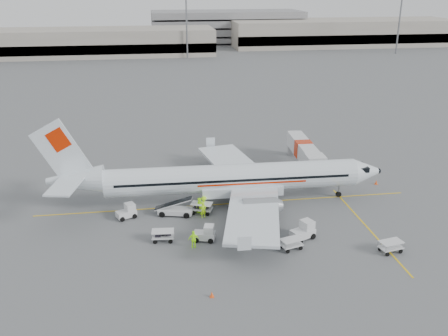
# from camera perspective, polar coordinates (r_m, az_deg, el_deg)

# --- Properties ---
(ground) EXTENTS (360.00, 360.00, 0.00)m
(ground) POSITION_cam_1_polar(r_m,az_deg,el_deg) (59.12, 0.29, -4.13)
(ground) COLOR #56595B
(stripe_lead) EXTENTS (44.00, 0.20, 0.01)m
(stripe_lead) POSITION_cam_1_polar(r_m,az_deg,el_deg) (59.12, 0.29, -4.12)
(stripe_lead) COLOR yellow
(stripe_lead) RESTS_ON ground
(stripe_cross) EXTENTS (0.20, 20.00, 0.01)m
(stripe_cross) POSITION_cam_1_polar(r_m,az_deg,el_deg) (56.03, 15.99, -6.46)
(stripe_cross) COLOR yellow
(stripe_cross) RESTS_ON ground
(terminal_west) EXTENTS (110.00, 22.00, 9.00)m
(terminal_west) POSITION_cam_1_polar(r_m,az_deg,el_deg) (186.85, -18.83, 13.38)
(terminal_west) COLOR gray
(terminal_west) RESTS_ON ground
(terminal_east) EXTENTS (90.00, 26.00, 10.00)m
(terminal_east) POSITION_cam_1_polar(r_m,az_deg,el_deg) (213.85, 13.39, 14.84)
(terminal_east) COLOR gray
(terminal_east) RESTS_ON ground
(parking_garage) EXTENTS (62.00, 24.00, 14.00)m
(parking_garage) POSITION_cam_1_polar(r_m,az_deg,el_deg) (216.34, 0.31, 15.96)
(parking_garage) COLOR slate
(parking_garage) RESTS_ON ground
(treeline) EXTENTS (300.00, 3.00, 6.00)m
(treeline) POSITION_cam_1_polar(r_m,az_deg,el_deg) (229.21, -6.70, 15.09)
(treeline) COLOR black
(treeline) RESTS_ON ground
(mast_center) EXTENTS (3.20, 1.20, 22.00)m
(mast_center) POSITION_cam_1_polar(r_m,az_deg,el_deg) (172.09, -4.29, 16.03)
(mast_center) COLOR slate
(mast_center) RESTS_ON ground
(mast_east) EXTENTS (3.20, 1.20, 22.00)m
(mast_east) POSITION_cam_1_polar(r_m,az_deg,el_deg) (192.96, 19.41, 15.47)
(mast_east) COLOR slate
(mast_east) RESTS_ON ground
(aircraft) EXTENTS (39.51, 31.31, 10.70)m
(aircraft) POSITION_cam_1_polar(r_m,az_deg,el_deg) (57.50, 0.97, 0.90)
(aircraft) COLOR white
(aircraft) RESTS_ON ground
(jet_bridge) EXTENTS (3.36, 14.82, 3.86)m
(jet_bridge) POSITION_cam_1_polar(r_m,az_deg,el_deg) (70.56, 9.02, 1.50)
(jet_bridge) COLOR silver
(jet_bridge) RESTS_ON ground
(belt_loader) EXTENTS (5.41, 3.09, 2.76)m
(belt_loader) POSITION_cam_1_polar(r_m,az_deg,el_deg) (56.18, -5.59, -4.07)
(belt_loader) COLOR silver
(belt_loader) RESTS_ON ground
(tug_fore) EXTENTS (2.78, 2.25, 1.88)m
(tug_fore) POSITION_cam_1_polar(r_m,az_deg,el_deg) (51.79, 9.00, -7.04)
(tug_fore) COLOR silver
(tug_fore) RESTS_ON ground
(tug_mid) EXTENTS (2.40, 1.74, 1.67)m
(tug_mid) POSITION_cam_1_polar(r_m,az_deg,el_deg) (50.93, -2.28, -7.41)
(tug_mid) COLOR silver
(tug_mid) RESTS_ON ground
(tug_aft) EXTENTS (2.43, 1.98, 1.64)m
(tug_aft) POSITION_cam_1_polar(r_m,az_deg,el_deg) (56.47, -11.13, -4.87)
(tug_aft) COLOR silver
(tug_aft) RESTS_ON ground
(cart_loaded_a) EXTENTS (2.70, 2.14, 1.23)m
(cart_loaded_a) POSITION_cam_1_polar(r_m,az_deg,el_deg) (56.70, -2.56, -4.60)
(cart_loaded_a) COLOR silver
(cart_loaded_a) RESTS_ON ground
(cart_loaded_b) EXTENTS (2.32, 1.48, 1.16)m
(cart_loaded_b) POSITION_cam_1_polar(r_m,az_deg,el_deg) (51.26, -6.99, -7.69)
(cart_loaded_b) COLOR silver
(cart_loaded_b) RESTS_ON ground
(cart_empty_a) EXTENTS (2.42, 1.83, 1.12)m
(cart_empty_a) POSITION_cam_1_polar(r_m,az_deg,el_deg) (49.89, 7.71, -8.61)
(cart_empty_a) COLOR silver
(cart_empty_a) RESTS_ON ground
(cart_empty_b) EXTENTS (2.45, 1.75, 1.16)m
(cart_empty_b) POSITION_cam_1_polar(r_m,az_deg,el_deg) (51.57, 18.52, -8.52)
(cart_empty_b) COLOR silver
(cart_empty_b) RESTS_ON ground
(cone_nose) EXTENTS (0.37, 0.37, 0.61)m
(cone_nose) POSITION_cam_1_polar(r_m,az_deg,el_deg) (67.50, 17.00, -1.55)
(cone_nose) COLOR #F95216
(cone_nose) RESTS_ON ground
(cone_port) EXTENTS (0.39, 0.39, 0.64)m
(cone_port) POSITION_cam_1_polar(r_m,az_deg,el_deg) (67.98, -0.97, -0.43)
(cone_port) COLOR #F95216
(cone_port) RESTS_ON ground
(cone_stbd) EXTENTS (0.35, 0.35, 0.57)m
(cone_stbd) POSITION_cam_1_polar(r_m,az_deg,el_deg) (42.87, -1.40, -14.21)
(cone_stbd) COLOR #F95216
(cone_stbd) RESTS_ON ground
(crew_a) EXTENTS (0.79, 0.71, 1.82)m
(crew_a) POSITION_cam_1_polar(r_m,az_deg,el_deg) (55.56, -2.37, -4.81)
(crew_a) COLOR #A6EE12
(crew_a) RESTS_ON ground
(crew_b) EXTENTS (1.06, 1.16, 1.93)m
(crew_b) POSITION_cam_1_polar(r_m,az_deg,el_deg) (56.37, -2.82, -4.37)
(crew_b) COLOR #A6EE12
(crew_b) RESTS_ON ground
(crew_c) EXTENTS (1.26, 1.32, 1.81)m
(crew_c) POSITION_cam_1_polar(r_m,az_deg,el_deg) (57.05, -2.31, -4.10)
(crew_c) COLOR #A6EE12
(crew_c) RESTS_ON ground
(crew_d) EXTENTS (1.10, 0.49, 1.85)m
(crew_d) POSITION_cam_1_polar(r_m,az_deg,el_deg) (49.59, -3.47, -8.15)
(crew_d) COLOR #A6EE12
(crew_d) RESTS_ON ground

